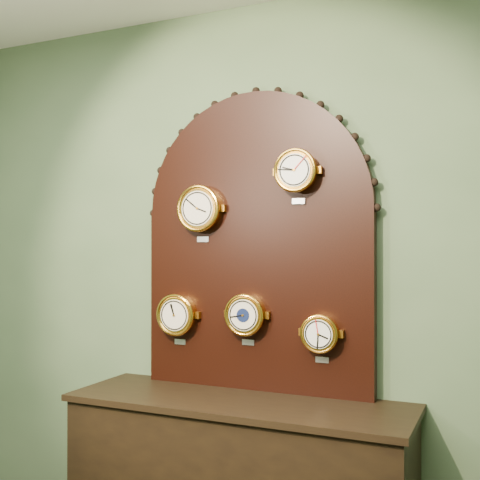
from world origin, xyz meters
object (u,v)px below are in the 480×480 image
at_px(display_board, 256,231).
at_px(barometer, 246,315).
at_px(arabic_clock, 296,171).
at_px(tide_clock, 320,333).
at_px(roman_clock, 200,209).
at_px(hygrometer, 177,315).

distance_m(display_board, barometer, 0.42).
xyz_separation_m(arabic_clock, tide_clock, (0.12, 0.00, -0.77)).
xyz_separation_m(display_board, roman_clock, (-0.28, -0.07, 0.12)).
xyz_separation_m(arabic_clock, barometer, (-0.26, -0.00, -0.70)).
bearing_deg(barometer, roman_clock, -179.85).
xyz_separation_m(roman_clock, arabic_clock, (0.52, 0.00, 0.17)).
distance_m(arabic_clock, tide_clock, 0.78).
height_order(display_board, hygrometer, display_board).
height_order(arabic_clock, tide_clock, arabic_clock).
relative_size(hygrometer, tide_clock, 1.15).
relative_size(display_board, roman_clock, 5.22).
distance_m(hygrometer, tide_clock, 0.77).
bearing_deg(arabic_clock, hygrometer, -179.98).
xyz_separation_m(arabic_clock, hygrometer, (-0.66, -0.00, -0.72)).
bearing_deg(roman_clock, hygrometer, 179.75).
height_order(roman_clock, arabic_clock, arabic_clock).
relative_size(roman_clock, arabic_clock, 1.11).
height_order(arabic_clock, hygrometer, arabic_clock).
bearing_deg(arabic_clock, tide_clock, 0.38).
bearing_deg(barometer, arabic_clock, 0.02).
distance_m(roman_clock, arabic_clock, 0.55).
bearing_deg(barometer, tide_clock, 0.13).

